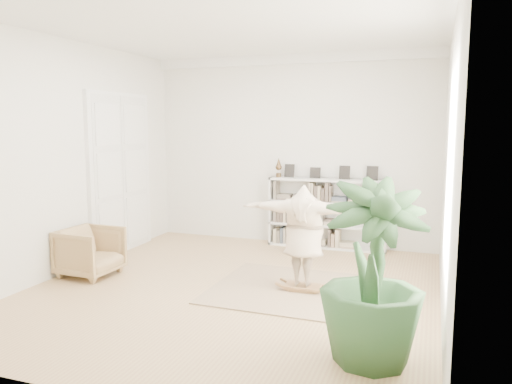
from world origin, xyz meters
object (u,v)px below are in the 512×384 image
(person, at_px, (304,233))
(houseplant, at_px, (373,273))
(bookshelf, at_px, (327,214))
(armchair, at_px, (90,252))
(rocker_board, at_px, (303,287))

(person, bearing_deg, houseplant, 123.08)
(person, bearing_deg, bookshelf, -84.75)
(bookshelf, xyz_separation_m, person, (0.21, -2.58, 0.19))
(armchair, height_order, rocker_board, armchair)
(bookshelf, bearing_deg, person, -85.43)
(rocker_board, relative_size, person, 0.29)
(armchair, bearing_deg, houseplant, -105.18)
(bookshelf, relative_size, houseplant, 1.23)
(armchair, xyz_separation_m, rocker_board, (3.25, 0.37, -0.30))
(houseplant, bearing_deg, armchair, 162.15)
(bookshelf, relative_size, armchair, 2.69)
(rocker_board, bearing_deg, armchair, -172.77)
(person, relative_size, houseplant, 0.96)
(person, bearing_deg, armchair, 7.23)
(armchair, height_order, houseplant, houseplant)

